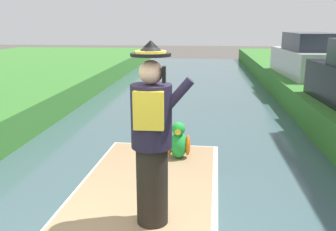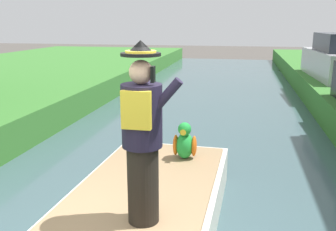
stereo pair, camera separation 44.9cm
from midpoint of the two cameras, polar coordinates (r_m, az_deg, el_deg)
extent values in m
cube|color=silver|center=(4.62, -1.68, -16.15)|extent=(1.94, 4.26, 0.56)
cube|color=#997A56|center=(4.47, -1.71, -12.78)|extent=(1.79, 3.92, 0.05)
cylinder|color=black|center=(3.80, -0.46, -10.66)|extent=(0.32, 0.32, 0.82)
cylinder|color=black|center=(3.55, -0.48, -0.08)|extent=(0.40, 0.40, 0.62)
cube|color=gold|center=(3.35, -1.16, 0.78)|extent=(0.28, 0.06, 0.36)
sphere|color=#DBA884|center=(3.47, -0.50, 6.73)|extent=(0.23, 0.23, 0.23)
cylinder|color=black|center=(3.45, -0.50, 9.45)|extent=(0.38, 0.38, 0.03)
cone|color=black|center=(3.45, -0.51, 10.61)|extent=(0.26, 0.26, 0.12)
cylinder|color=gold|center=(3.45, -0.50, 9.86)|extent=(0.29, 0.29, 0.02)
cylinder|color=black|center=(3.43, 2.97, 2.48)|extent=(0.38, 0.09, 0.43)
cube|color=black|center=(3.39, 1.46, 6.37)|extent=(0.03, 0.08, 0.15)
ellipsoid|color=green|center=(5.57, 4.94, -4.69)|extent=(0.26, 0.32, 0.40)
sphere|color=green|center=(5.45, 4.95, -2.15)|extent=(0.20, 0.20, 0.20)
cone|color=yellow|center=(5.36, 4.83, -2.55)|extent=(0.09, 0.09, 0.09)
ellipsoid|color=orange|center=(5.59, 3.51, -4.61)|extent=(0.08, 0.20, 0.32)
ellipsoid|color=orange|center=(5.56, 6.38, -4.78)|extent=(0.08, 0.20, 0.32)
camera|label=1|loc=(0.22, -87.14, 0.74)|focal=39.32mm
camera|label=2|loc=(0.22, 92.86, -0.74)|focal=39.32mm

